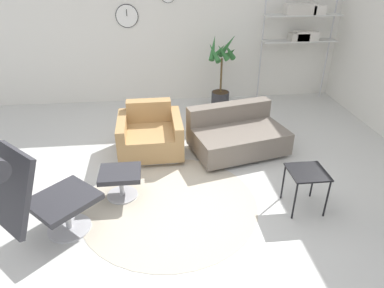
% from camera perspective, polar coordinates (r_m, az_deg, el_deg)
% --- Properties ---
extents(ground_plane, '(12.00, 12.00, 0.00)m').
position_cam_1_polar(ground_plane, '(4.17, -3.29, -8.00)').
color(ground_plane, silver).
extents(wall_back, '(12.00, 0.09, 2.80)m').
position_cam_1_polar(wall_back, '(6.57, -5.32, 18.99)').
color(wall_back, silver).
rests_on(wall_back, ground_plane).
extents(round_rug, '(2.01, 2.01, 0.01)m').
position_cam_1_polar(round_rug, '(3.99, -3.72, -9.90)').
color(round_rug, '#BCB29E').
rests_on(round_rug, ground_plane).
extents(lounge_chair, '(1.03, 1.03, 1.17)m').
position_cam_1_polar(lounge_chair, '(3.40, -25.56, -6.91)').
color(lounge_chair, '#BCBCC1').
rests_on(lounge_chair, ground_plane).
extents(ottoman, '(0.47, 0.40, 0.34)m').
position_cam_1_polar(ottoman, '(4.05, -11.83, -5.56)').
color(ottoman, '#BCBCC1').
rests_on(ottoman, ground_plane).
extents(armchair_red, '(0.89, 0.85, 0.69)m').
position_cam_1_polar(armchair_red, '(4.90, -6.95, 1.36)').
color(armchair_red, silver).
rests_on(armchair_red, ground_plane).
extents(couch_low, '(1.44, 1.13, 0.63)m').
position_cam_1_polar(couch_low, '(4.96, 7.44, 1.37)').
color(couch_low, black).
rests_on(couch_low, ground_plane).
extents(side_table, '(0.40, 0.40, 0.48)m').
position_cam_1_polar(side_table, '(3.90, 18.62, -5.06)').
color(side_table, black).
rests_on(side_table, ground_plane).
extents(potted_plant, '(0.55, 0.54, 1.36)m').
position_cam_1_polar(potted_plant, '(6.33, 4.87, 10.85)').
color(potted_plant, '#333338').
rests_on(potted_plant, ground_plane).
extents(shelf_unit, '(1.37, 0.28, 1.94)m').
position_cam_1_polar(shelf_unit, '(6.79, 17.99, 18.41)').
color(shelf_unit, '#BCBCC1').
rests_on(shelf_unit, ground_plane).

